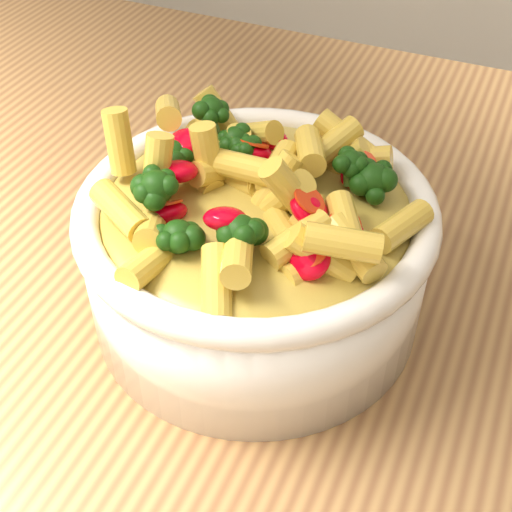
% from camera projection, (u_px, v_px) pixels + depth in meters
% --- Properties ---
extents(table, '(1.20, 0.80, 0.90)m').
position_uv_depth(table, '(305.00, 334.00, 0.67)').
color(table, '#AF804B').
rests_on(table, ground).
extents(serving_bowl, '(0.25, 0.25, 0.11)m').
position_uv_depth(serving_bowl, '(256.00, 255.00, 0.52)').
color(serving_bowl, white).
rests_on(serving_bowl, table).
extents(pasta_salad, '(0.20, 0.20, 0.04)m').
position_uv_depth(pasta_salad, '(256.00, 179.00, 0.47)').
color(pasta_salad, gold).
rests_on(pasta_salad, serving_bowl).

